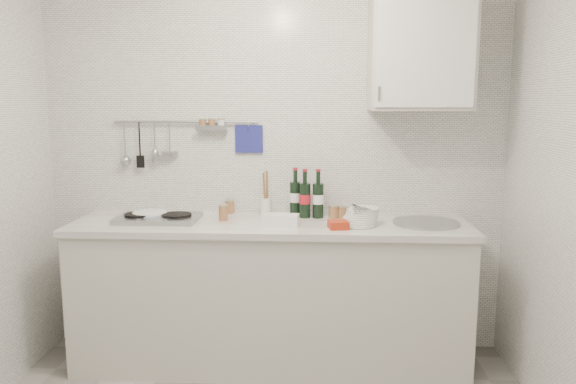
# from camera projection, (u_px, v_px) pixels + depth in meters

# --- Properties ---
(back_wall) EXTENTS (3.00, 0.02, 2.50)m
(back_wall) POSITION_uv_depth(u_px,v_px,m) (274.00, 163.00, 3.70)
(back_wall) COLOR silver
(back_wall) RESTS_ON floor
(counter) EXTENTS (2.44, 0.64, 0.96)m
(counter) POSITION_uv_depth(u_px,v_px,m) (271.00, 297.00, 3.53)
(counter) COLOR beige
(counter) RESTS_ON floor
(wall_rail) EXTENTS (0.98, 0.09, 0.34)m
(wall_rail) POSITION_uv_depth(u_px,v_px,m) (182.00, 137.00, 3.67)
(wall_rail) COLOR #93969B
(wall_rail) RESTS_ON back_wall
(wall_cabinet) EXTENTS (0.60, 0.38, 0.70)m
(wall_cabinet) POSITION_uv_depth(u_px,v_px,m) (421.00, 51.00, 3.36)
(wall_cabinet) COLOR beige
(wall_cabinet) RESTS_ON back_wall
(plate_stack_hob) EXTENTS (0.24, 0.24, 0.04)m
(plate_stack_hob) POSITION_uv_depth(u_px,v_px,m) (149.00, 216.00, 3.53)
(plate_stack_hob) COLOR #5466C0
(plate_stack_hob) RESTS_ON counter
(plate_stack_sink) EXTENTS (0.24, 0.23, 0.11)m
(plate_stack_sink) POSITION_uv_depth(u_px,v_px,m) (361.00, 217.00, 3.36)
(plate_stack_sink) COLOR white
(plate_stack_sink) RESTS_ON counter
(wine_bottles) EXTENTS (0.22, 0.13, 0.31)m
(wine_bottles) POSITION_uv_depth(u_px,v_px,m) (306.00, 193.00, 3.58)
(wine_bottles) COLOR black
(wine_bottles) RESTS_ON counter
(butter_dish) EXTENTS (0.22, 0.13, 0.06)m
(butter_dish) POSITION_uv_depth(u_px,v_px,m) (281.00, 220.00, 3.37)
(butter_dish) COLOR white
(butter_dish) RESTS_ON counter
(strawberry_punnet) EXTENTS (0.13, 0.13, 0.05)m
(strawberry_punnet) POSITION_uv_depth(u_px,v_px,m) (338.00, 225.00, 3.27)
(strawberry_punnet) COLOR red
(strawberry_punnet) RESTS_ON counter
(utensil_crock) EXTENTS (0.07, 0.07, 0.29)m
(utensil_crock) POSITION_uv_depth(u_px,v_px,m) (266.00, 204.00, 3.67)
(utensil_crock) COLOR white
(utensil_crock) RESTS_ON counter
(jar_a) EXTENTS (0.06, 0.06, 0.09)m
(jar_a) POSITION_uv_depth(u_px,v_px,m) (230.00, 207.00, 3.71)
(jar_a) COLOR #92603A
(jar_a) RESTS_ON counter
(jar_b) EXTENTS (0.07, 0.07, 0.08)m
(jar_b) POSITION_uv_depth(u_px,v_px,m) (334.00, 211.00, 3.57)
(jar_b) COLOR #92603A
(jar_b) RESTS_ON counter
(jar_c) EXTENTS (0.06, 0.06, 0.08)m
(jar_c) POSITION_uv_depth(u_px,v_px,m) (342.00, 212.00, 3.57)
(jar_c) COLOR #92603A
(jar_c) RESTS_ON counter
(jar_d) EXTENTS (0.06, 0.06, 0.10)m
(jar_d) POSITION_uv_depth(u_px,v_px,m) (223.00, 212.00, 3.48)
(jar_d) COLOR #92603A
(jar_d) RESTS_ON counter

